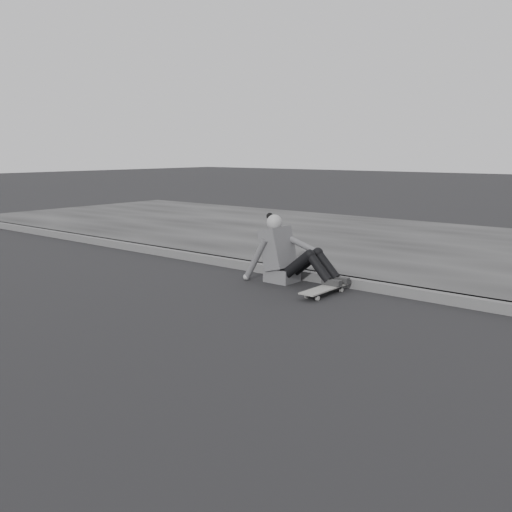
{
  "coord_description": "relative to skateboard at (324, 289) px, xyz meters",
  "views": [
    {
      "loc": [
        1.9,
        -3.48,
        1.66
      ],
      "look_at": [
        -2.07,
        1.38,
        0.5
      ],
      "focal_mm": 40.0,
      "sensor_mm": 36.0,
      "label": 1
    }
  ],
  "objects": [
    {
      "name": "curb",
      "position": [
        1.57,
        0.55,
        -0.01
      ],
      "size": [
        24.0,
        0.16,
        0.12
      ],
      "primitive_type": "cube",
      "color": "#545454",
      "rests_on": "ground"
    },
    {
      "name": "seated_woman",
      "position": [
        -0.73,
        0.25,
        0.29
      ],
      "size": [
        1.38,
        0.46,
        0.88
      ],
      "color": "#515154",
      "rests_on": "ground"
    },
    {
      "name": "skateboard",
      "position": [
        0.0,
        0.0,
        0.0
      ],
      "size": [
        0.2,
        0.78,
        0.09
      ],
      "color": "#989893",
      "rests_on": "ground"
    },
    {
      "name": "ground",
      "position": [
        1.57,
        -2.03,
        -0.07
      ],
      "size": [
        80.0,
        80.0,
        0.0
      ],
      "primitive_type": "plane",
      "color": "black",
      "rests_on": "ground"
    }
  ]
}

